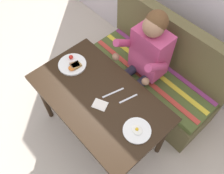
# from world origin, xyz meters

# --- Properties ---
(ground_plane) EXTENTS (8.00, 8.00, 0.00)m
(ground_plane) POSITION_xyz_m (0.00, 0.00, 0.00)
(ground_plane) COLOR beige
(table) EXTENTS (1.20, 0.70, 0.73)m
(table) POSITION_xyz_m (0.00, 0.00, 0.65)
(table) COLOR black
(table) RESTS_ON ground
(couch) EXTENTS (1.44, 0.56, 1.00)m
(couch) POSITION_xyz_m (0.00, 0.76, 0.33)
(couch) COLOR brown
(couch) RESTS_ON ground
(person) EXTENTS (0.45, 0.61, 1.21)m
(person) POSITION_xyz_m (-0.03, 0.59, 0.74)
(person) COLOR #B93E6C
(person) RESTS_ON ground
(plate_breakfast) EXTENTS (0.26, 0.26, 0.05)m
(plate_breakfast) POSITION_xyz_m (-0.41, 0.04, 0.74)
(plate_breakfast) COLOR white
(plate_breakfast) RESTS_ON table
(plate_eggs) EXTENTS (0.22, 0.22, 0.04)m
(plate_eggs) POSITION_xyz_m (0.43, 0.01, 0.74)
(plate_eggs) COLOR white
(plate_eggs) RESTS_ON table
(napkin) EXTENTS (0.14, 0.13, 0.01)m
(napkin) POSITION_xyz_m (0.07, -0.05, 0.73)
(napkin) COLOR silver
(napkin) RESTS_ON table
(fork) EXTENTS (0.05, 0.17, 0.00)m
(fork) POSITION_xyz_m (0.18, 0.17, 0.73)
(fork) COLOR silver
(fork) RESTS_ON table
(knife) EXTENTS (0.07, 0.20, 0.00)m
(knife) POSITION_xyz_m (0.06, 0.11, 0.73)
(knife) COLOR silver
(knife) RESTS_ON table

